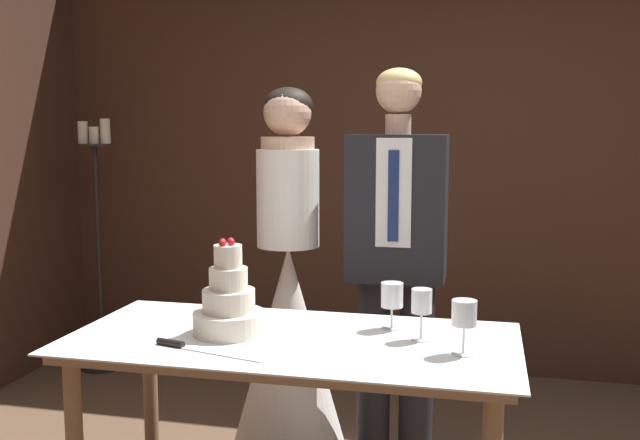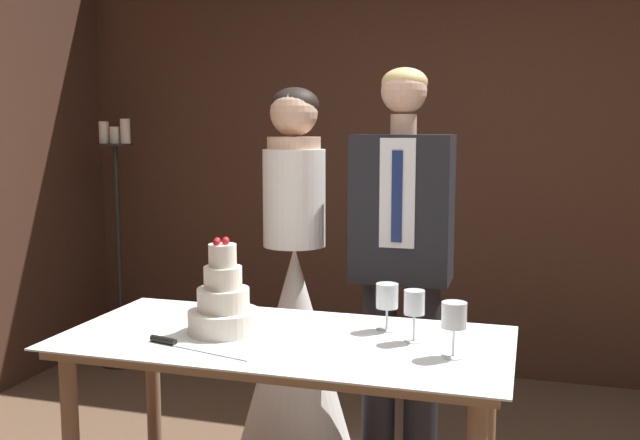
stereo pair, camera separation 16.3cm
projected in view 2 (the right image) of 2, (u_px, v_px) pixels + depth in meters
name	position (u px, v px, depth m)	size (l,w,h in m)	color
wall_back	(437.00, 150.00, 4.31)	(4.83, 0.12, 2.73)	#472B1E
cake_table	(285.00, 366.00, 2.38)	(1.49, 0.71, 0.80)	#8E6B4C
tiered_cake	(223.00, 304.00, 2.42)	(0.24, 0.24, 0.33)	silver
cake_knife	(180.00, 344.00, 2.26)	(0.39, 0.12, 0.02)	silver
wine_glass_near	(387.00, 299.00, 2.44)	(0.08, 0.08, 0.16)	silver
wine_glass_middle	(414.00, 305.00, 2.30)	(0.07, 0.07, 0.17)	silver
wine_glass_far	(454.00, 318.00, 2.15)	(0.08, 0.08, 0.17)	silver
bride	(295.00, 321.00, 3.25)	(0.54, 0.54, 1.67)	white
groom	(402.00, 251.00, 3.07)	(0.42, 0.25, 1.75)	black
candle_stand	(119.00, 242.00, 4.47)	(0.28, 0.28, 1.55)	black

